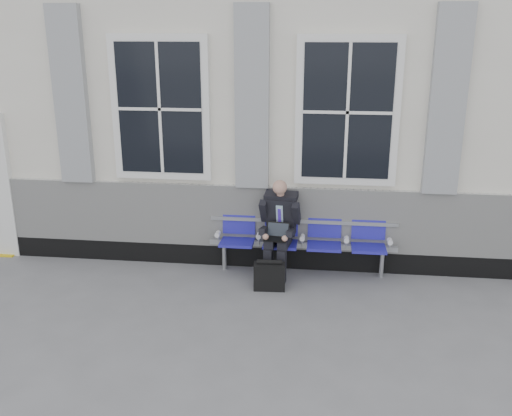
# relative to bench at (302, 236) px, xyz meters

# --- Properties ---
(ground) EXTENTS (70.00, 70.00, 0.00)m
(ground) POSITION_rel_bench_xyz_m (0.18, -1.32, -0.55)
(ground) COLOR slate
(ground) RESTS_ON ground
(station_building) EXTENTS (14.40, 4.40, 4.49)m
(station_building) POSITION_rel_bench_xyz_m (0.17, 2.15, 1.67)
(station_building) COLOR silver
(station_building) RESTS_ON ground
(bench) EXTENTS (2.60, 0.47, 0.91)m
(bench) POSITION_rel_bench_xyz_m (0.00, 0.00, 0.00)
(bench) COLOR #9EA0A3
(bench) RESTS_ON ground
(businessman) EXTENTS (0.57, 0.76, 1.37)m
(businessman) POSITION_rel_bench_xyz_m (-0.31, -0.13, 0.20)
(businessman) COLOR black
(businessman) RESTS_ON ground
(briefcase) EXTENTS (0.42, 0.20, 0.42)m
(briefcase) POSITION_rel_bench_xyz_m (-0.40, -0.59, -0.36)
(briefcase) COLOR black
(briefcase) RESTS_ON ground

